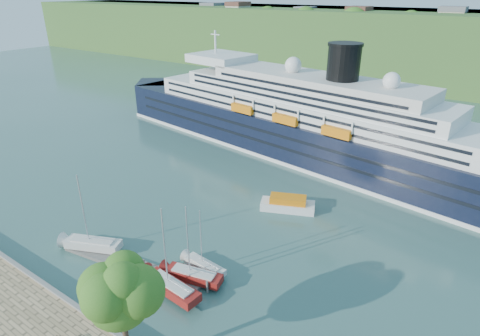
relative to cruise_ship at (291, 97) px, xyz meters
name	(u,v)px	position (x,y,z in m)	size (l,w,h in m)	color
ground	(74,309)	(3.26, -54.06, -11.51)	(400.00, 400.00, 0.00)	#315852
far_hillside	(418,46)	(3.26, 90.94, 0.49)	(400.00, 50.00, 24.00)	#375B24
quay_coping	(70,302)	(3.26, -54.26, -10.36)	(220.00, 0.50, 0.30)	slate
cruise_ship	(291,97)	(0.00, 0.00, 0.00)	(102.54, 14.93, 23.03)	black
promenade_tree	(122,310)	(14.10, -55.56, -4.44)	(7.33, 7.33, 12.15)	#235A17
floating_pontoon	(130,265)	(2.61, -45.62, -11.29)	(19.94, 2.44, 0.44)	slate
sailboat_white_near	(88,216)	(-3.83, -46.13, -6.27)	(8.12, 2.26, 10.49)	silver
sailboat_red	(169,257)	(10.45, -46.38, -6.24)	(8.16, 2.27, 10.54)	maroon
sailboat_white_far	(204,244)	(10.87, -41.10, -7.48)	(6.25, 1.74, 8.07)	silver
tender_launch	(288,203)	(11.89, -22.15, -10.36)	(8.38, 2.87, 2.32)	orange
sailboat_extra	(192,248)	(11.08, -43.32, -6.68)	(7.49, 2.08, 9.67)	maroon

